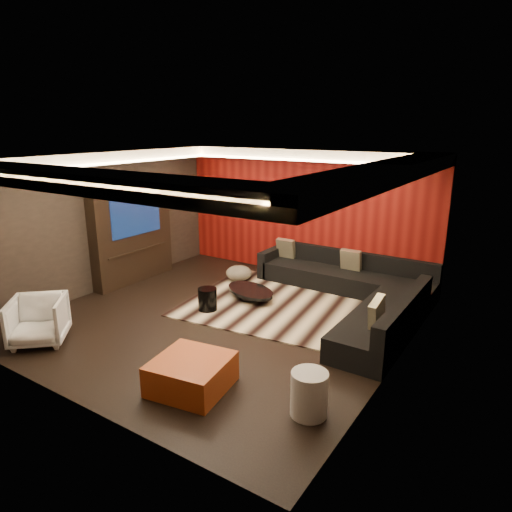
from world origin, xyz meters
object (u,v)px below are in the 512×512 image
Objects in this scene: white_side_table at (309,394)px; sectional_sofa at (357,292)px; orange_ottoman at (191,374)px; armchair at (38,321)px; coffee_table at (250,294)px; drum_stool at (208,299)px.

sectional_sofa is at bearing 102.31° from white_side_table.
white_side_table reaches higher than orange_ottoman.
sectional_sofa is (-0.77, 3.51, -0.01)m from white_side_table.
sectional_sofa is (0.75, 3.83, 0.06)m from orange_ottoman.
armchair is (-4.35, -0.63, 0.09)m from white_side_table.
armchair reaches higher than coffee_table.
orange_ottoman is (1.43, -2.10, -0.02)m from drum_stool.
coffee_table is 1.26× the size of orange_ottoman.
armchair reaches higher than white_side_table.
white_side_table is (2.60, -2.66, 0.16)m from coffee_table.
armchair reaches higher than orange_ottoman.
white_side_table is 1.56m from orange_ottoman.
drum_stool is at bearing -111.61° from coffee_table.
white_side_table is at bearing -45.66° from coffee_table.
drum_stool is 0.45× the size of orange_ottoman.
orange_ottoman reaches higher than coffee_table.
drum_stool is 0.51× the size of armchair.
orange_ottoman is 2.85m from armchair.
armchair is at bearing -130.90° from sectional_sofa.
drum_stool is at bearing 148.88° from white_side_table.
orange_ottoman is (-1.52, -0.32, -0.07)m from white_side_table.
drum_stool reaches higher than orange_ottoman.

